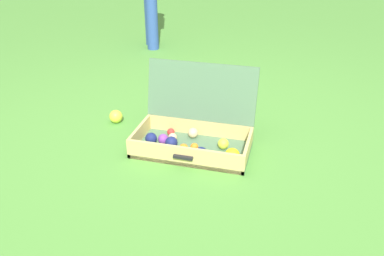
% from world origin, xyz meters
% --- Properties ---
extents(ground_plane, '(16.00, 16.00, 0.00)m').
position_xyz_m(ground_plane, '(0.00, 0.00, 0.00)').
color(ground_plane, '#4C8C38').
extents(open_suitcase, '(0.67, 0.46, 0.47)m').
position_xyz_m(open_suitcase, '(0.05, -0.01, 0.11)').
color(open_suitcase, '#4C7051').
rests_on(open_suitcase, ground).
extents(stray_ball_on_grass, '(0.09, 0.09, 0.09)m').
position_xyz_m(stray_ball_on_grass, '(-0.55, 0.16, 0.04)').
color(stray_ball_on_grass, '#CCDB38').
rests_on(stray_ball_on_grass, ground).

